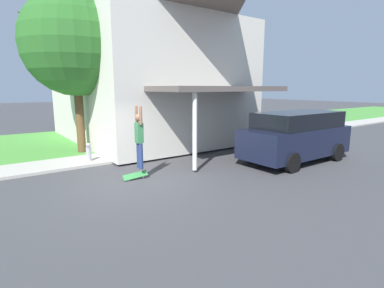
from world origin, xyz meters
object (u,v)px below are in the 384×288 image
suv_parked (296,136)px  skateboarder (139,137)px  skateboard (135,175)px  fire_hydrant (89,152)px  lawn_tree_near (75,44)px

suv_parked → skateboarder: 6.29m
suv_parked → skateboard: bearing=-103.6°
skateboard → fire_hydrant: (-3.00, -0.55, 0.31)m
lawn_tree_near → suv_parked: (6.48, 6.53, -3.69)m
skateboard → lawn_tree_near: bearing=-177.0°
skateboarder → fire_hydrant: 3.25m
fire_hydrant → skateboard: bearing=10.5°
suv_parked → skateboarder: skateboarder is taller
lawn_tree_near → skateboarder: bearing=4.9°
lawn_tree_near → suv_parked: bearing=45.2°
skateboarder → fire_hydrant: (-3.02, -0.73, -0.95)m
lawn_tree_near → skateboarder: size_ratio=3.42×
suv_parked → fire_hydrant: 8.21m
suv_parked → skateboard: suv_parked is taller
skateboarder → fire_hydrant: bearing=-166.5°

